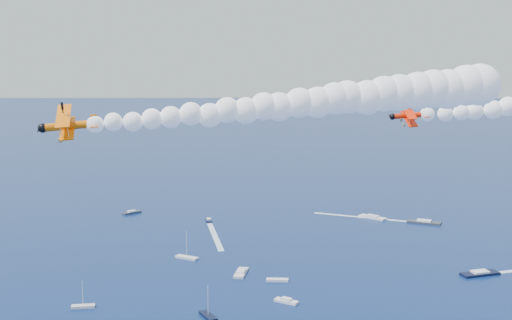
% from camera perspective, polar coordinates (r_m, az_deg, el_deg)
% --- Properties ---
extents(biplane_lead, '(9.25, 10.26, 7.13)m').
position_cam_1_polar(biplane_lead, '(112.58, 12.86, 3.70)').
color(biplane_lead, '#FF2605').
extents(biplane_trail, '(12.03, 12.82, 8.00)m').
position_cam_1_polar(biplane_trail, '(93.74, -15.49, 2.81)').
color(biplane_trail, orange).
extents(smoke_trail_trail, '(66.02, 62.63, 11.17)m').
position_cam_1_polar(smoke_trail_trail, '(96.66, 3.54, 4.73)').
color(smoke_trail_trail, white).
extents(spectator_boats, '(218.55, 170.63, 0.70)m').
position_cam_1_polar(spectator_boats, '(203.87, 10.12, -9.61)').
color(spectator_boats, '#323643').
rests_on(spectator_boats, ground).
extents(boat_wakes, '(217.53, 89.79, 0.04)m').
position_cam_1_polar(boat_wakes, '(225.51, 16.90, -8.12)').
color(boat_wakes, white).
rests_on(boat_wakes, ground).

